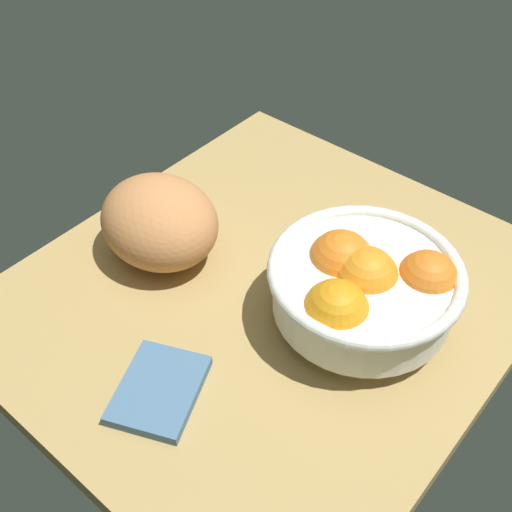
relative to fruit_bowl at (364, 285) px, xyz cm
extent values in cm
cube|color=tan|center=(-3.21, 11.69, -7.72)|extent=(65.15, 58.16, 3.00)
cylinder|color=white|center=(0.16, 0.08, -5.02)|extent=(10.53, 10.53, 2.39)
cylinder|color=white|center=(0.16, 0.08, -0.86)|extent=(21.46, 21.46, 5.93)
torus|color=white|center=(0.16, 0.08, 2.10)|extent=(23.06, 23.06, 1.60)
sphere|color=orange|center=(0.50, 3.81, 0.85)|extent=(8.08, 8.08, 8.08)
sphere|color=orange|center=(4.58, -5.52, 0.73)|extent=(7.43, 7.43, 7.43)
sphere|color=orange|center=(-6.34, -0.30, 0.79)|extent=(7.73, 7.73, 7.73)
sphere|color=orange|center=(0.16, 0.08, 0.80)|extent=(7.82, 7.82, 7.82)
sphere|color=orange|center=(0.16, 0.08, 0.81)|extent=(7.89, 7.89, 7.89)
ellipsoid|color=#C6804A|center=(-7.15, 27.22, -0.67)|extent=(15.69, 17.74, 11.09)
cube|color=#486C8E|center=(-23.39, 10.91, -5.57)|extent=(13.68, 12.36, 1.30)
camera|label=1|loc=(-47.69, -23.84, 54.50)|focal=45.01mm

